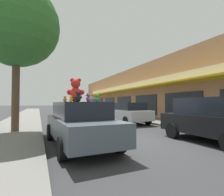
# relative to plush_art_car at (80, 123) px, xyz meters

# --- Properties ---
(ground_plane) EXTENTS (260.00, 260.00, 0.00)m
(ground_plane) POSITION_rel_plush_art_car_xyz_m (2.51, -0.19, -0.82)
(ground_plane) COLOR #333335
(storefront_row) EXTENTS (13.29, 40.89, 5.84)m
(storefront_row) POSITION_rel_plush_art_car_xyz_m (14.90, 11.93, 2.09)
(storefront_row) COLOR tan
(storefront_row) RESTS_ON ground_plane
(plush_art_car) EXTENTS (2.09, 4.77, 1.57)m
(plush_art_car) POSITION_rel_plush_art_car_xyz_m (0.00, 0.00, 0.00)
(plush_art_car) COLOR #4C5660
(plush_art_car) RESTS_ON ground_plane
(teddy_bear_giant) EXTENTS (0.68, 0.47, 0.90)m
(teddy_bear_giant) POSITION_rel_plush_art_car_xyz_m (-0.11, 0.23, 1.18)
(teddy_bear_giant) COLOR red
(teddy_bear_giant) RESTS_ON plush_art_car
(teddy_bear_orange) EXTENTS (0.19, 0.14, 0.26)m
(teddy_bear_orange) POSITION_rel_plush_art_car_xyz_m (-0.38, 1.09, 0.87)
(teddy_bear_orange) COLOR orange
(teddy_bear_orange) RESTS_ON plush_art_car
(teddy_bear_green) EXTENTS (0.19, 0.16, 0.26)m
(teddy_bear_green) POSITION_rel_plush_art_car_xyz_m (0.44, -0.68, 0.87)
(teddy_bear_green) COLOR green
(teddy_bear_green) RESTS_ON plush_art_car
(teddy_bear_black) EXTENTS (0.25, 0.15, 0.34)m
(teddy_bear_black) POSITION_rel_plush_art_car_xyz_m (-0.24, -0.88, 0.91)
(teddy_bear_black) COLOR black
(teddy_bear_black) RESTS_ON plush_art_car
(teddy_bear_blue) EXTENTS (0.17, 0.12, 0.22)m
(teddy_bear_blue) POSITION_rel_plush_art_car_xyz_m (0.52, -0.32, 0.85)
(teddy_bear_blue) COLOR blue
(teddy_bear_blue) RESTS_ON plush_art_car
(teddy_bear_purple) EXTENTS (0.25, 0.26, 0.38)m
(teddy_bear_purple) POSITION_rel_plush_art_car_xyz_m (0.49, 0.66, 0.93)
(teddy_bear_purple) COLOR purple
(teddy_bear_purple) RESTS_ON plush_art_car
(teddy_bear_yellow) EXTENTS (0.14, 0.17, 0.23)m
(teddy_bear_yellow) POSITION_rel_plush_art_car_xyz_m (-0.33, -0.03, 0.86)
(teddy_bear_yellow) COLOR yellow
(teddy_bear_yellow) RESTS_ON plush_art_car
(parked_car_far_left) EXTENTS (2.04, 4.06, 1.75)m
(parked_car_far_left) POSITION_rel_plush_art_car_xyz_m (4.94, -1.52, 0.10)
(parked_car_far_left) COLOR black
(parked_car_far_left) RESTS_ON ground_plane
(parked_car_far_center) EXTENTS (1.97, 4.13, 1.58)m
(parked_car_far_center) POSITION_rel_plush_art_car_xyz_m (4.94, 5.47, 0.03)
(parked_car_far_center) COLOR #B7B7BC
(parked_car_far_center) RESTS_ON ground_plane
(street_tree) EXTENTS (4.29, 4.29, 7.57)m
(street_tree) POSITION_rel_plush_art_car_xyz_m (-2.46, 3.78, 4.72)
(street_tree) COLOR brown
(street_tree) RESTS_ON sidewalk_near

